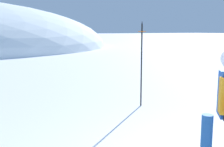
% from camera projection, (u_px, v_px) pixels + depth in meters
% --- Properties ---
extents(piste_marker_near, '(0.20, 0.20, 2.17)m').
position_uv_depth(piste_marker_near, '(142.00, 59.00, 7.15)').
color(piste_marker_near, black).
rests_on(piste_marker_near, ground).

